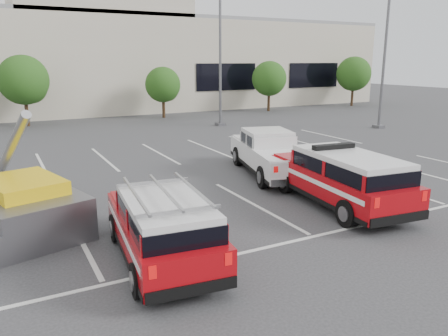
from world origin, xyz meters
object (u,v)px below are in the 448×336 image
object	(u,v)px
fire_chief_suv	(340,182)
utility_rig	(22,210)
tree_mid_left	(25,82)
ladder_suv	(163,232)
light_pole_right	(385,49)
convention_building	(76,57)
tree_far_right	(354,75)
light_pole_mid	(220,49)
white_pickup	(270,157)
tree_mid_right	(164,86)
tree_right	(270,80)

from	to	relation	value
fire_chief_suv	utility_rig	bearing A→B (deg)	172.93
fire_chief_suv	tree_mid_left	bearing A→B (deg)	113.60
ladder_suv	light_pole_right	bearing A→B (deg)	37.76
fire_chief_suv	ladder_suv	bearing A→B (deg)	-163.31
light_pole_right	utility_rig	bearing A→B (deg)	-158.14
convention_building	tree_far_right	world-z (taller)	convention_building
light_pole_mid	light_pole_right	bearing A→B (deg)	-33.69
convention_building	white_pickup	world-z (taller)	convention_building
tree_mid_right	ladder_suv	xyz separation A→B (m)	(-9.03, -24.41, -1.79)
utility_rig	fire_chief_suv	bearing A→B (deg)	-28.55
fire_chief_suv	tree_far_right	bearing A→B (deg)	51.91
tree_far_right	utility_rig	distance (m)	38.19
convention_building	ladder_suv	xyz separation A→B (m)	(-4.12, -34.23, -4.00)
tree_right	convention_building	bearing A→B (deg)	146.63
tree_far_right	white_pickup	distance (m)	29.50
tree_mid_right	tree_mid_left	bearing A→B (deg)	180.00
tree_right	light_pole_right	size ratio (longest dim) A/B	0.43
light_pole_mid	utility_rig	world-z (taller)	light_pole_mid
white_pickup	utility_rig	distance (m)	9.49
white_pickup	utility_rig	bearing A→B (deg)	-151.65
convention_building	light_pole_right	bearing A→B (deg)	-54.11
fire_chief_suv	tree_right	bearing A→B (deg)	67.55
tree_right	light_pole_right	world-z (taller)	light_pole_right
tree_mid_right	light_pole_mid	size ratio (longest dim) A/B	0.39
convention_building	fire_chief_suv	world-z (taller)	convention_building
convention_building	ladder_suv	world-z (taller)	convention_building
light_pole_mid	white_pickup	distance (m)	14.35
tree_far_right	fire_chief_suv	distance (m)	32.61
tree_mid_left	utility_rig	xyz separation A→B (m)	(-1.72, -21.13, -2.38)
convention_building	utility_rig	size ratio (longest dim) A/B	13.73
tree_far_right	tree_mid_left	bearing A→B (deg)	180.00
light_pole_right	fire_chief_suv	xyz separation A→B (m)	(-13.66, -11.21, -4.41)
light_pole_right	ladder_suv	world-z (taller)	light_pole_right
convention_building	fire_chief_suv	distance (m)	33.38
tree_mid_left	ladder_suv	distance (m)	24.54
tree_right	light_pole_mid	world-z (taller)	light_pole_mid
tree_mid_left	light_pole_mid	world-z (taller)	light_pole_mid
light_pole_mid	utility_rig	size ratio (longest dim) A/B	2.34
light_pole_mid	utility_rig	bearing A→B (deg)	-132.11
tree_right	white_pickup	distance (m)	22.79
tree_mid_left	white_pickup	bearing A→B (deg)	-68.37
tree_right	utility_rig	distance (m)	30.37
tree_mid_left	tree_mid_right	bearing A→B (deg)	-0.00
tree_mid_left	tree_mid_right	distance (m)	10.01
tree_mid_left	light_pole_mid	xyz separation A→B (m)	(11.91, -6.05, 2.14)
light_pole_right	fire_chief_suv	distance (m)	18.21
fire_chief_suv	white_pickup	world-z (taller)	fire_chief_suv
tree_mid_left	utility_rig	bearing A→B (deg)	-94.66
tree_right	light_pole_mid	distance (m)	10.38
tree_far_right	light_pole_right	distance (m)	15.24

